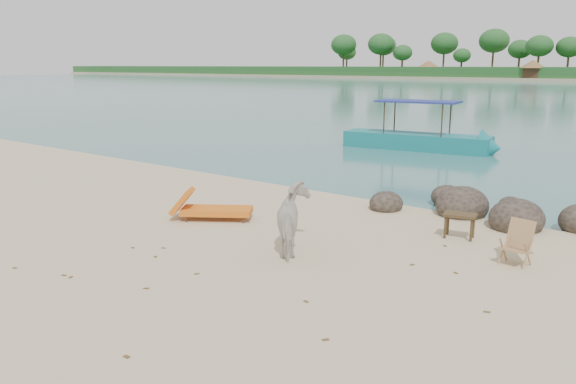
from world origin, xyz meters
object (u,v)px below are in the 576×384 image
(boulders, at_px, (497,213))
(cow, at_px, (295,221))
(lounge_chair, at_px, (217,208))
(deck_chair, at_px, (516,245))
(side_table, at_px, (459,227))
(boat_near, at_px, (418,109))

(boulders, distance_m, cow, 5.32)
(lounge_chair, relative_size, deck_chair, 2.55)
(boulders, bearing_deg, cow, -116.74)
(lounge_chair, bearing_deg, cow, -48.26)
(cow, bearing_deg, boulders, -156.03)
(cow, relative_size, side_table, 2.36)
(cow, height_order, boat_near, boat_near)
(cow, distance_m, side_table, 3.60)
(lounge_chair, height_order, boat_near, boat_near)
(lounge_chair, bearing_deg, boulders, 3.34)
(cow, bearing_deg, deck_chair, 167.83)
(lounge_chair, relative_size, boat_near, 0.29)
(side_table, bearing_deg, boat_near, 107.16)
(side_table, height_order, boat_near, boat_near)
(boulders, xyz_separation_m, boat_near, (-6.70, 9.82, 1.54))
(lounge_chair, bearing_deg, side_table, -11.73)
(deck_chair, relative_size, boat_near, 0.11)
(boulders, relative_size, boat_near, 0.87)
(side_table, distance_m, deck_chair, 1.71)
(cow, relative_size, deck_chair, 1.92)
(deck_chair, bearing_deg, cow, -143.96)
(boulders, xyz_separation_m, cow, (-2.39, -4.74, 0.46))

